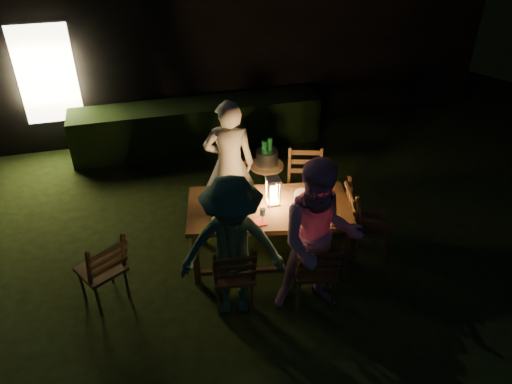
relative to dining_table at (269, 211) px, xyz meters
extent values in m
plane|color=black|center=(0.11, -0.59, -0.72)|extent=(40.00, 40.00, 0.00)
cube|color=black|center=(0.11, 5.61, 0.88)|extent=(10.00, 4.00, 3.20)
cube|color=#FFE5B2|center=(-2.69, 3.62, 0.63)|extent=(0.90, 0.06, 1.60)
cube|color=black|center=(-0.39, 3.16, -0.32)|extent=(4.20, 0.70, 0.80)
cube|color=#4C2F19|center=(0.00, 0.00, 0.05)|extent=(2.06, 1.29, 0.06)
cube|color=#4C2F19|center=(-0.93, -0.23, -0.37)|extent=(0.07, 0.07, 0.70)
cube|color=#4C2F19|center=(-0.79, 0.55, -0.37)|extent=(0.07, 0.07, 0.70)
cube|color=#4C2F19|center=(0.79, -0.55, -0.37)|extent=(0.07, 0.07, 0.70)
cube|color=#4C2F19|center=(0.93, 0.23, -0.37)|extent=(0.07, 0.07, 0.70)
cube|color=#4C2F19|center=(-0.58, -0.65, -0.26)|extent=(0.48, 0.46, 0.04)
cube|color=#4C2F19|center=(-0.60, -0.85, 0.02)|extent=(0.46, 0.19, 0.52)
cube|color=#4C2F19|center=(0.30, -0.82, -0.25)|extent=(0.54, 0.52, 0.04)
cube|color=#4C2F19|center=(0.26, -1.01, 0.04)|extent=(0.48, 0.25, 0.54)
cube|color=#4C2F19|center=(-0.30, 0.82, -0.31)|extent=(0.50, 0.49, 0.04)
cube|color=#4C2F19|center=(-0.25, 0.99, -0.05)|extent=(0.42, 0.25, 0.47)
cube|color=#4C2F19|center=(0.68, 0.64, -0.24)|extent=(0.57, 0.56, 0.04)
cube|color=#4C2F19|center=(0.74, 0.83, 0.05)|extent=(0.49, 0.28, 0.55)
cube|color=#4C2F19|center=(1.23, -0.23, -0.23)|extent=(0.54, 0.55, 0.04)
cube|color=#4C2F19|center=(1.03, -0.19, 0.07)|extent=(0.25, 0.50, 0.56)
cube|color=#4C2F19|center=(-1.98, -0.24, -0.26)|extent=(0.60, 0.60, 0.04)
cube|color=#4C2F19|center=(-1.88, -0.41, 0.02)|extent=(0.46, 0.36, 0.53)
imported|color=beige|center=(-0.29, 0.89, 0.18)|extent=(0.72, 0.54, 1.80)
imported|color=#DF99BF|center=(0.29, -0.89, 0.21)|extent=(1.02, 0.86, 1.86)
imported|color=#306045|center=(-0.59, -0.72, 0.13)|extent=(1.20, 0.82, 1.70)
cube|color=white|center=(0.06, 0.04, 0.09)|extent=(0.15, 0.15, 0.03)
cube|color=white|center=(0.06, 0.04, 0.41)|extent=(0.16, 0.16, 0.03)
cylinder|color=#FF9E3F|center=(0.06, 0.04, 0.21)|extent=(0.09, 0.09, 0.18)
cylinder|color=white|center=(-0.50, 0.32, 0.09)|extent=(0.25, 0.25, 0.01)
cylinder|color=white|center=(-0.58, -0.12, 0.09)|extent=(0.25, 0.25, 0.01)
cylinder|color=white|center=(0.48, 0.13, 0.09)|extent=(0.25, 0.25, 0.01)
cylinder|color=white|center=(0.40, -0.30, 0.09)|extent=(0.25, 0.25, 0.01)
cylinder|color=#0F471E|center=(-0.25, 0.05, 0.22)|extent=(0.07, 0.07, 0.28)
cube|color=red|center=(-0.21, -0.29, 0.08)|extent=(0.18, 0.14, 0.01)
cube|color=red|center=(0.49, -0.40, 0.08)|extent=(0.18, 0.14, 0.01)
cube|color=black|center=(-0.66, -0.18, 0.08)|extent=(0.14, 0.07, 0.01)
cylinder|color=olive|center=(0.30, 1.19, -0.10)|extent=(0.47, 0.47, 0.04)
cylinder|color=olive|center=(0.30, 1.19, -0.41)|extent=(0.05, 0.05, 0.62)
cylinder|color=#A5A8AD|center=(0.30, 1.19, 0.03)|extent=(0.30, 0.30, 0.22)
cylinder|color=#0F471E|center=(0.25, 1.15, 0.08)|extent=(0.07, 0.07, 0.32)
cylinder|color=#0F471E|center=(0.35, 1.23, 0.08)|extent=(0.07, 0.07, 0.32)
camera|label=1|loc=(-1.33, -4.62, 3.48)|focal=35.00mm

